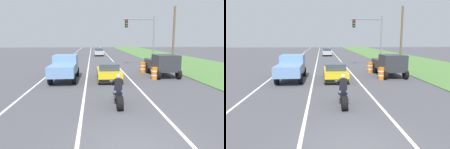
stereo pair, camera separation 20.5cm
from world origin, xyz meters
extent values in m
cube|color=white|center=(-5.40, 20.00, 0.00)|extent=(0.14, 120.00, 0.01)
cube|color=white|center=(1.80, 20.00, 0.00)|extent=(0.14, 120.00, 0.01)
cube|color=white|center=(-1.80, 20.00, 0.00)|extent=(0.14, 120.00, 0.01)
cube|color=#517F3D|center=(11.92, 20.00, 0.03)|extent=(10.00, 120.00, 0.06)
cylinder|color=black|center=(-0.04, 3.58, 0.35)|extent=(0.28, 0.69, 0.69)
cylinder|color=black|center=(-0.04, 5.13, 0.31)|extent=(0.12, 0.63, 0.63)
cube|color=black|center=(-0.04, 4.40, 0.61)|extent=(0.28, 1.10, 0.36)
cylinder|color=#B2B2B7|center=(-0.04, 5.05, 0.68)|extent=(0.08, 0.36, 0.73)
cylinder|color=#A5A5AA|center=(-0.04, 5.03, 1.11)|extent=(0.70, 0.05, 0.05)
cube|color=black|center=(-0.04, 4.17, 1.09)|extent=(0.36, 0.24, 0.60)
sphere|color=beige|center=(-0.04, 4.17, 1.51)|extent=(0.22, 0.22, 0.22)
cylinder|color=#384C7A|center=(-0.22, 4.20, 0.69)|extent=(0.14, 0.47, 0.32)
cylinder|color=black|center=(-0.26, 4.47, 1.14)|extent=(0.10, 0.51, 0.40)
cylinder|color=#384C7A|center=(0.14, 4.20, 0.69)|extent=(0.14, 0.47, 0.32)
cylinder|color=black|center=(0.18, 4.47, 1.14)|extent=(0.10, 0.51, 0.40)
cube|color=yellow|center=(0.01, 11.07, 0.53)|extent=(1.80, 4.30, 0.64)
cube|color=#333D4C|center=(0.01, 10.87, 1.11)|extent=(1.56, 1.70, 0.52)
cube|color=black|center=(0.01, 9.02, 0.29)|extent=(1.76, 0.20, 0.28)
cylinder|color=black|center=(-0.79, 12.67, 0.32)|extent=(0.24, 0.64, 0.64)
cylinder|color=black|center=(0.81, 12.67, 0.32)|extent=(0.24, 0.64, 0.64)
cylinder|color=black|center=(-0.79, 9.47, 0.32)|extent=(0.24, 0.64, 0.64)
cylinder|color=black|center=(0.81, 9.47, 0.32)|extent=(0.24, 0.64, 0.64)
cube|color=#6B93C6|center=(-3.53, 12.19, 1.28)|extent=(1.90, 2.10, 1.40)
cube|color=#333D4C|center=(-3.53, 12.54, 1.67)|extent=(1.67, 0.29, 0.57)
cube|color=#6B93C6|center=(-3.53, 9.94, 0.98)|extent=(1.90, 2.70, 0.80)
cylinder|color=black|center=(-4.40, 12.99, 0.40)|extent=(0.28, 0.80, 0.80)
cylinder|color=black|center=(-2.66, 12.99, 0.40)|extent=(0.28, 0.80, 0.80)
cylinder|color=black|center=(-4.40, 9.64, 0.40)|extent=(0.28, 0.80, 0.80)
cylinder|color=black|center=(-2.66, 9.64, 0.40)|extent=(0.28, 0.80, 0.80)
cube|color=#2D3035|center=(4.96, 11.58, 1.28)|extent=(1.90, 2.10, 1.40)
cube|color=#333D4C|center=(4.96, 11.23, 1.67)|extent=(1.67, 0.29, 0.57)
cube|color=#2D3035|center=(4.96, 13.83, 0.98)|extent=(1.90, 2.70, 0.80)
cylinder|color=black|center=(5.83, 10.78, 0.40)|extent=(0.28, 0.80, 0.80)
cylinder|color=black|center=(4.09, 10.78, 0.40)|extent=(0.28, 0.80, 0.80)
cylinder|color=black|center=(5.83, 14.13, 0.40)|extent=(0.28, 0.80, 0.80)
cylinder|color=black|center=(4.09, 14.13, 0.40)|extent=(0.28, 0.80, 0.80)
cylinder|color=gray|center=(6.12, 19.26, 3.00)|extent=(0.18, 0.18, 6.00)
cylinder|color=gray|center=(4.24, 19.26, 5.60)|extent=(3.75, 0.12, 0.12)
cube|color=black|center=(2.77, 19.26, 5.10)|extent=(0.32, 0.24, 0.90)
sphere|color=red|center=(2.77, 19.12, 5.38)|extent=(0.16, 0.16, 0.16)
sphere|color=orange|center=(2.77, 19.12, 5.10)|extent=(0.16, 0.16, 0.16)
sphere|color=green|center=(2.77, 19.12, 4.82)|extent=(0.16, 0.16, 0.16)
cylinder|color=brown|center=(8.30, 18.48, 3.52)|extent=(0.24, 0.24, 7.05)
cylinder|color=orange|center=(3.82, 10.89, 0.50)|extent=(0.56, 0.56, 1.00)
cylinder|color=white|center=(3.82, 10.89, 0.70)|extent=(0.58, 0.58, 0.10)
cylinder|color=white|center=(3.82, 10.89, 0.35)|extent=(0.58, 0.58, 0.10)
cylinder|color=orange|center=(3.73, 14.55, 0.50)|extent=(0.56, 0.56, 1.00)
cylinder|color=white|center=(3.73, 14.55, 0.70)|extent=(0.58, 0.58, 0.10)
cylinder|color=white|center=(3.73, 14.55, 0.35)|extent=(0.58, 0.58, 0.10)
cube|color=#B2B2B7|center=(0.00, 36.15, 0.65)|extent=(1.76, 4.00, 0.70)
cube|color=#333D4C|center=(0.00, 35.95, 1.25)|extent=(1.56, 2.00, 0.50)
cylinder|color=black|center=(-0.80, 37.55, 0.30)|extent=(0.20, 0.60, 0.60)
cylinder|color=black|center=(0.80, 37.55, 0.30)|extent=(0.20, 0.60, 0.60)
cylinder|color=black|center=(-0.80, 34.75, 0.30)|extent=(0.20, 0.60, 0.60)
cylinder|color=black|center=(0.80, 34.75, 0.30)|extent=(0.20, 0.60, 0.60)
camera|label=1|loc=(-1.27, -5.66, 3.29)|focal=33.35mm
camera|label=2|loc=(-1.07, -5.68, 3.29)|focal=33.35mm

